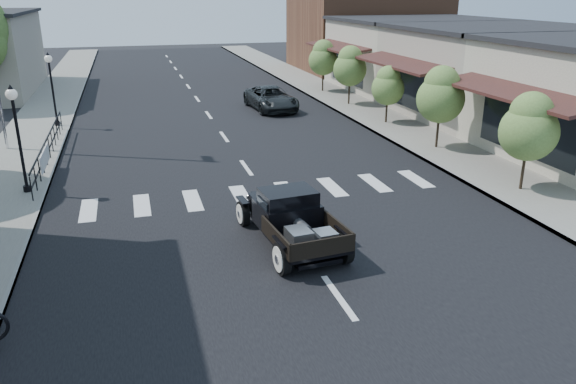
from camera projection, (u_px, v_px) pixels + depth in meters
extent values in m
plane|color=black|center=(299.00, 243.00, 15.15)|extent=(120.00, 120.00, 0.00)
cube|color=black|center=(214.00, 123.00, 28.72)|extent=(14.00, 80.00, 0.02)
cube|color=gray|center=(36.00, 133.00, 26.52)|extent=(3.00, 80.00, 0.15)
cube|color=gray|center=(368.00, 113.00, 30.88)|extent=(3.00, 80.00, 0.15)
cube|color=#A89F8D|center=(497.00, 73.00, 30.00)|extent=(10.00, 9.00, 4.50)
cube|color=beige|center=(416.00, 55.00, 38.15)|extent=(10.00, 9.00, 4.50)
cube|color=brown|center=(366.00, 27.00, 46.90)|extent=(11.00, 10.00, 7.00)
imported|color=black|center=(271.00, 99.00, 31.72)|extent=(2.49, 4.77, 1.28)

